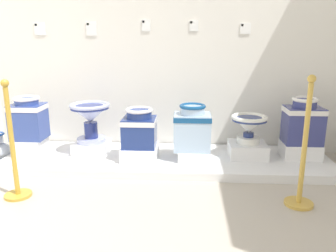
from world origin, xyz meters
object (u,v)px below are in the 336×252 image
plinth_block_pale_glazed (140,152)px  plinth_block_leftmost (92,147)px  info_placard_first (40,29)px  stanchion_post_near_left (14,160)px  antique_toilet_leftmost (90,115)px  antique_toilet_broad_patterned (249,125)px  plinth_block_tall_cobalt (31,147)px  antique_toilet_rightmost (303,121)px  plinth_block_broad_patterned (247,150)px  info_placard_second (91,28)px  info_placard_fifth (245,28)px  stanchion_post_near_right (303,164)px  antique_toilet_pale_glazed (139,127)px  antique_toilet_slender_white (192,127)px  plinth_block_rightmost (300,150)px  info_placard_fourth (194,26)px  plinth_block_slender_white (192,154)px  antique_toilet_tall_cobalt (28,117)px  info_placard_third (146,25)px

plinth_block_pale_glazed → plinth_block_leftmost: bearing=163.8°
info_placard_first → stanchion_post_near_left: size_ratio=0.14×
antique_toilet_leftmost → plinth_block_pale_glazed: antique_toilet_leftmost is taller
plinth_block_leftmost → antique_toilet_broad_patterned: bearing=-1.4°
plinth_block_tall_cobalt → antique_toilet_rightmost: (2.86, 0.08, 0.31)m
plinth_block_broad_patterned → info_placard_second: info_placard_second is taller
plinth_block_pale_glazed → info_placard_fifth: 1.76m
plinth_block_tall_cobalt → stanchion_post_near_right: bearing=-17.7°
antique_toilet_pale_glazed → plinth_block_broad_patterned: antique_toilet_pale_glazed is taller
antique_toilet_slender_white → antique_toilet_rightmost: antique_toilet_rightmost is taller
antique_toilet_broad_patterned → stanchion_post_near_right: bearing=-73.6°
antique_toilet_broad_patterned → plinth_block_rightmost: size_ratio=0.98×
stanchion_post_near_right → info_placard_first: bearing=152.8°
info_placard_fourth → stanchion_post_near_left: bearing=-138.5°
antique_toilet_leftmost → plinth_block_slender_white: bearing=-6.7°
antique_toilet_pale_glazed → antique_toilet_rightmost: size_ratio=0.84×
plinth_block_tall_cobalt → antique_toilet_tall_cobalt: 0.32m
plinth_block_tall_cobalt → info_placard_fifth: size_ratio=2.42×
plinth_block_broad_patterned → antique_toilet_tall_cobalt: bearing=-178.0°
antique_toilet_pale_glazed → stanchion_post_near_left: bearing=-140.7°
antique_toilet_rightmost → info_placard_second: bearing=169.5°
antique_toilet_rightmost → info_placard_first: bearing=171.6°
plinth_block_slender_white → stanchion_post_near_right: bearing=-43.7°
antique_toilet_slender_white → info_placard_second: (-1.14, 0.51, 0.99)m
antique_toilet_leftmost → stanchion_post_near_left: size_ratio=0.43×
antique_toilet_pale_glazed → antique_toilet_broad_patterned: bearing=6.1°
info_placard_first → stanchion_post_near_right: 3.09m
antique_toilet_tall_cobalt → info_placard_second: info_placard_second is taller
plinth_block_leftmost → info_placard_third: 1.47m
plinth_block_leftmost → info_placard_second: info_placard_second is taller
plinth_block_broad_patterned → info_placard_third: 1.75m
plinth_block_leftmost → antique_toilet_pale_glazed: bearing=-16.2°
plinth_block_tall_cobalt → info_placard_fifth: info_placard_fifth is taller
info_placard_first → info_placard_fifth: 2.29m
plinth_block_rightmost → info_placard_fourth: size_ratio=3.32×
plinth_block_broad_patterned → info_placard_second: 2.18m
antique_toilet_rightmost → info_placard_second: size_ratio=3.10×
antique_toilet_tall_cobalt → plinth_block_slender_white: antique_toilet_tall_cobalt is taller
antique_toilet_slender_white → info_placard_fifth: (0.57, 0.51, 0.99)m
info_placard_first → antique_toilet_slender_white: bearing=-16.4°
antique_toilet_broad_patterned → plinth_block_rightmost: 0.61m
plinth_block_slender_white → plinth_block_rightmost: 1.14m
plinth_block_tall_cobalt → antique_toilet_tall_cobalt: bearing=0.0°
plinth_block_pale_glazed → plinth_block_rightmost: size_ratio=0.98×
antique_toilet_leftmost → antique_toilet_slender_white: antique_toilet_slender_white is taller
plinth_block_broad_patterned → antique_toilet_slender_white: bearing=-171.6°
plinth_block_slender_white → plinth_block_leftmost: bearing=173.3°
plinth_block_leftmost → antique_toilet_slender_white: 1.14m
antique_toilet_pale_glazed → antique_toilet_slender_white: 0.54m
info_placard_first → info_placard_fifth: (2.29, -0.00, -0.00)m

